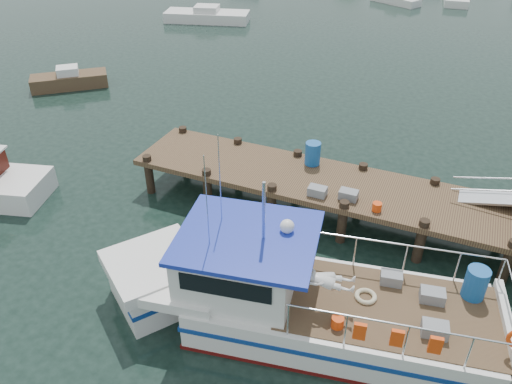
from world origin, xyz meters
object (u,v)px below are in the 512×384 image
at_px(lobster_boat, 290,297).
at_px(moored_a, 207,16).
at_px(dock, 504,195).
at_px(moored_rowboat, 69,80).

relative_size(lobster_boat, moored_a, 1.60).
xyz_separation_m(dock, moored_rowboat, (-22.26, 6.02, -1.80)).
bearing_deg(moored_a, moored_rowboat, -87.09).
bearing_deg(lobster_boat, dock, 37.99).
height_order(dock, moored_a, dock).
distance_m(dock, lobster_boat, 7.33).
bearing_deg(moored_rowboat, moored_a, 77.84).
height_order(dock, moored_rowboat, dock).
height_order(dock, lobster_boat, lobster_boat).
relative_size(moored_rowboat, moored_a, 0.57).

